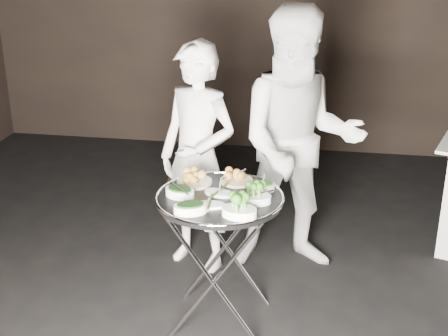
% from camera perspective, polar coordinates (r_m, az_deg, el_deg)
% --- Properties ---
extents(wall_back, '(6.00, 0.05, 3.00)m').
position_cam_1_polar(wall_back, '(6.41, 4.99, 14.68)').
color(wall_back, black).
rests_on(wall_back, floor).
extents(tray_stand, '(0.56, 0.47, 0.82)m').
position_cam_1_polar(tray_stand, '(3.69, -0.39, -7.95)').
color(tray_stand, silver).
rests_on(tray_stand, floor).
extents(serving_tray, '(0.73, 0.73, 0.04)m').
position_cam_1_polar(serving_tray, '(3.52, -0.40, -2.77)').
color(serving_tray, black).
rests_on(serving_tray, tray_stand).
extents(potato_plate_a, '(0.21, 0.21, 0.08)m').
position_cam_1_polar(potato_plate_a, '(3.68, -2.72, -0.96)').
color(potato_plate_a, beige).
rests_on(potato_plate_a, serving_tray).
extents(potato_plate_b, '(0.20, 0.20, 0.07)m').
position_cam_1_polar(potato_plate_b, '(3.69, 1.15, -0.87)').
color(potato_plate_b, beige).
rests_on(potato_plate_b, serving_tray).
extents(greens_bowl, '(0.12, 0.12, 0.06)m').
position_cam_1_polar(greens_bowl, '(3.60, 3.79, -1.58)').
color(greens_bowl, white).
rests_on(greens_bowl, serving_tray).
extents(asparagus_plate_a, '(0.20, 0.15, 0.04)m').
position_cam_1_polar(asparagus_plate_a, '(3.53, -0.46, -2.22)').
color(asparagus_plate_a, white).
rests_on(asparagus_plate_a, serving_tray).
extents(asparagus_plate_b, '(0.18, 0.11, 0.03)m').
position_cam_1_polar(asparagus_plate_b, '(3.39, -1.31, -3.31)').
color(asparagus_plate_b, white).
rests_on(asparagus_plate_b, serving_tray).
extents(spinach_bowl_a, '(0.21, 0.17, 0.07)m').
position_cam_1_polar(spinach_bowl_a, '(3.51, -4.06, -2.13)').
color(spinach_bowl_a, white).
rests_on(spinach_bowl_a, serving_tray).
extents(spinach_bowl_b, '(0.21, 0.17, 0.07)m').
position_cam_1_polar(spinach_bowl_b, '(3.32, -3.11, -3.59)').
color(spinach_bowl_b, white).
rests_on(spinach_bowl_b, serving_tray).
extents(broccoli_bowl_a, '(0.18, 0.14, 0.07)m').
position_cam_1_polar(broccoli_bowl_a, '(3.44, 2.95, -2.68)').
color(broccoli_bowl_a, white).
rests_on(broccoli_bowl_a, serving_tray).
extents(broccoli_bowl_b, '(0.20, 0.16, 0.08)m').
position_cam_1_polar(broccoli_bowl_b, '(3.28, 1.41, -3.87)').
color(broccoli_bowl_b, white).
rests_on(broccoli_bowl_b, serving_tray).
extents(serving_utensils, '(0.59, 0.43, 0.01)m').
position_cam_1_polar(serving_utensils, '(3.55, 0.05, -1.39)').
color(serving_utensils, silver).
rests_on(serving_utensils, serving_tray).
extents(waiter_left, '(0.68, 0.58, 1.58)m').
position_cam_1_polar(waiter_left, '(4.19, -2.43, 0.86)').
color(waiter_left, white).
rests_on(waiter_left, floor).
extents(waiter_right, '(0.99, 0.83, 1.81)m').
position_cam_1_polar(waiter_right, '(4.17, 6.86, 2.27)').
color(waiter_right, white).
rests_on(waiter_right, floor).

